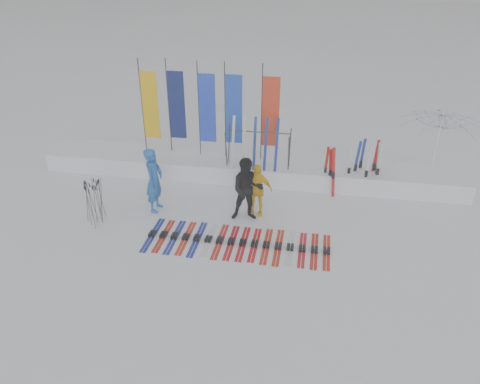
% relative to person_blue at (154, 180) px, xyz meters
% --- Properties ---
extents(ground, '(120.00, 120.00, 0.00)m').
position_rel_person_blue_xyz_m(ground, '(2.39, -1.93, -0.98)').
color(ground, white).
rests_on(ground, ground).
extents(snow_bank, '(14.00, 1.60, 0.60)m').
position_rel_person_blue_xyz_m(snow_bank, '(2.39, 2.67, -0.68)').
color(snow_bank, white).
rests_on(snow_bank, ground).
extents(person_blue, '(0.51, 0.74, 1.96)m').
position_rel_person_blue_xyz_m(person_blue, '(0.00, 0.00, 0.00)').
color(person_blue, '#1E59B0').
rests_on(person_blue, ground).
extents(person_black, '(1.03, 0.87, 1.88)m').
position_rel_person_blue_xyz_m(person_black, '(2.75, -0.04, -0.04)').
color(person_black, black).
rests_on(person_black, ground).
extents(person_yellow, '(0.94, 0.40, 1.59)m').
position_rel_person_blue_xyz_m(person_yellow, '(2.96, 0.26, -0.18)').
color(person_yellow, yellow).
rests_on(person_yellow, ground).
extents(tent_canopy, '(2.80, 2.85, 2.47)m').
position_rel_person_blue_xyz_m(tent_canopy, '(8.38, 3.26, 0.25)').
color(tent_canopy, white).
rests_on(tent_canopy, ground).
extents(ski_row, '(4.87, 1.69, 0.07)m').
position_rel_person_blue_xyz_m(ski_row, '(2.68, -1.36, -0.95)').
color(ski_row, navy).
rests_on(ski_row, ground).
extents(pole_cluster, '(0.60, 0.85, 1.24)m').
position_rel_person_blue_xyz_m(pole_cluster, '(-1.51, -0.86, -0.37)').
color(pole_cluster, '#595B60').
rests_on(pole_cluster, ground).
extents(feather_flags, '(4.62, 0.19, 3.20)m').
position_rel_person_blue_xyz_m(feather_flags, '(0.90, 2.91, 1.26)').
color(feather_flags, '#383A3F').
rests_on(feather_flags, ground).
extents(ski_rack, '(2.04, 0.80, 1.23)m').
position_rel_person_blue_xyz_m(ski_rack, '(2.73, 2.27, 0.40)').
color(ski_rack, '#383A3F').
rests_on(ski_rack, ground).
extents(upright_skis, '(1.69, 1.05, 1.69)m').
position_rel_person_blue_xyz_m(upright_skis, '(5.84, 2.24, -0.18)').
color(upright_skis, navy).
rests_on(upright_skis, ground).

